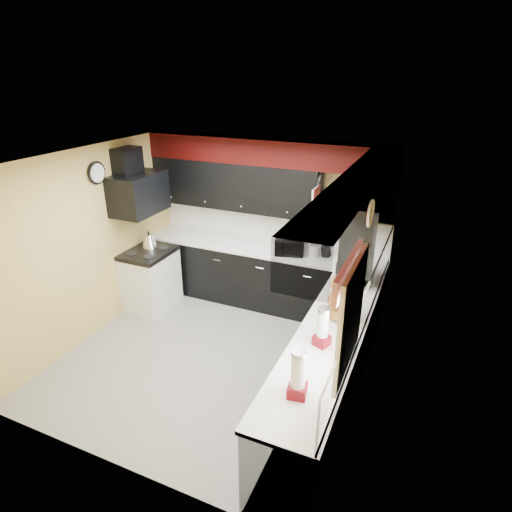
{
  "coord_description": "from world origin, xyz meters",
  "views": [
    {
      "loc": [
        2.26,
        -3.9,
        3.37
      ],
      "look_at": [
        0.28,
        0.65,
        1.19
      ],
      "focal_mm": 30.0,
      "sensor_mm": 36.0,
      "label": 1
    }
  ],
  "objects_px": {
    "microwave": "(355,268)",
    "knife_block": "(326,250)",
    "toaster_oven": "(290,246)",
    "utensil_crock": "(314,251)",
    "kettle": "(149,241)"
  },
  "relations": [
    {
      "from": "microwave",
      "to": "knife_block",
      "type": "distance_m",
      "value": 0.74
    },
    {
      "from": "toaster_oven",
      "to": "utensil_crock",
      "type": "distance_m",
      "value": 0.35
    },
    {
      "from": "microwave",
      "to": "utensil_crock",
      "type": "relative_size",
      "value": 3.16
    },
    {
      "from": "knife_block",
      "to": "utensil_crock",
      "type": "bearing_deg",
      "value": -148.08
    },
    {
      "from": "utensil_crock",
      "to": "toaster_oven",
      "type": "bearing_deg",
      "value": -173.01
    },
    {
      "from": "utensil_crock",
      "to": "knife_block",
      "type": "bearing_deg",
      "value": 21.65
    },
    {
      "from": "toaster_oven",
      "to": "knife_block",
      "type": "height_order",
      "value": "toaster_oven"
    },
    {
      "from": "toaster_oven",
      "to": "utensil_crock",
      "type": "relative_size",
      "value": 2.39
    },
    {
      "from": "utensil_crock",
      "to": "kettle",
      "type": "height_order",
      "value": "kettle"
    },
    {
      "from": "knife_block",
      "to": "kettle",
      "type": "relative_size",
      "value": 0.88
    },
    {
      "from": "microwave",
      "to": "knife_block",
      "type": "xyz_separation_m",
      "value": [
        -0.51,
        0.53,
        -0.05
      ]
    },
    {
      "from": "toaster_oven",
      "to": "knife_block",
      "type": "bearing_deg",
      "value": -3.02
    },
    {
      "from": "toaster_oven",
      "to": "kettle",
      "type": "bearing_deg",
      "value": -179.51
    },
    {
      "from": "knife_block",
      "to": "kettle",
      "type": "distance_m",
      "value": 2.6
    },
    {
      "from": "toaster_oven",
      "to": "microwave",
      "type": "height_order",
      "value": "microwave"
    }
  ]
}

